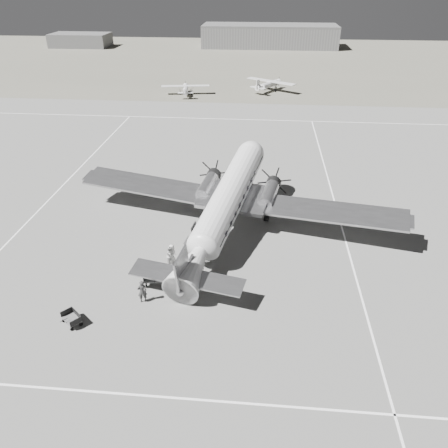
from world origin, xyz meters
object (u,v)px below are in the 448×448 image
Objects in this scene: ground_crew at (142,291)px; light_plane_right at (269,85)px; hangar_main at (270,36)px; light_plane_left at (186,90)px; baggage_cart_far at (72,319)px; baggage_cart_near at (156,278)px; ramp_agent at (170,256)px; dc3_airliner at (226,205)px; passenger at (172,254)px; shed_secondary at (81,40)px.

light_plane_right is at bearing -120.41° from ground_crew.
hangar_main is 66.61m from light_plane_left.
baggage_cart_far is at bearing -95.85° from hangar_main.
ramp_agent is at bearing 68.98° from baggage_cart_near.
dc3_airliner reaches higher than baggage_cart_far.
light_plane_left is at bearing 116.44° from dc3_airliner.
passenger is at bearing 68.98° from baggage_cart_near.
baggage_cart_far is 0.81× the size of ground_crew.
light_plane_right is 7.32× the size of baggage_cart_far.
ramp_agent is at bearing -64.33° from light_plane_right.
dc3_airliner is at bearing -85.73° from light_plane_left.
ground_crew is at bearing -94.07° from hangar_main.
dc3_airliner is 56.09m from light_plane_right.
baggage_cart_far is 0.88× the size of ramp_agent.
baggage_cart_near is at bearing 161.09° from ramp_agent.
ground_crew reaches higher than baggage_cart_near.
dc3_airliner is at bearing 50.88° from baggage_cart_near.
dc3_airliner is at bearing -140.08° from ground_crew.
shed_secondary is 124.42m from dc3_airliner.
shed_secondary is at bearing 151.68° from baggage_cart_far.
shed_secondary is at bearing 18.16° from ramp_agent.
shed_secondary is 10.64× the size of ramp_agent.
hangar_main reaches higher than shed_secondary.
light_plane_right is 61.31m from passenger.
passenger is at bearing -90.83° from light_plane_left.
light_plane_left is 5.55× the size of ramp_agent.
ramp_agent is 1.01× the size of passenger.
ground_crew is at bearing -67.13° from shed_secondary.
light_plane_right reaches higher than ground_crew.
light_plane_right is 6.53× the size of passenger.
ramp_agent is at bearing -90.94° from light_plane_left.
baggage_cart_near is at bearing 86.94° from baggage_cart_far.
hangar_main is 60.22m from shed_secondary.
ramp_agent reaches higher than baggage_cart_near.
shed_secondary is at bearing -89.68° from ground_crew.
dc3_airliner reaches higher than baggage_cart_near.
light_plane_left is 57.18m from ramp_agent.
passenger is (0.68, 2.96, 0.30)m from baggage_cart_near.
passenger is (52.20, -115.86, -1.16)m from shed_secondary.
hangar_main is 22.90× the size of ground_crew.
light_plane_left reaches higher than baggage_cart_near.
baggage_cart_far is at bearing -69.27° from shed_secondary.
ground_crew is at bearing -104.62° from dc3_airliner.
passenger is at bearing -125.46° from ground_crew.
light_plane_right is 69.92m from baggage_cart_far.
hangar_main is at bearing 66.69° from light_plane_left.
light_plane_left reaches higher than baggage_cart_far.
dc3_airliner is at bearing -60.86° from light_plane_right.
shed_secondary is 131.29m from ground_crew.
ground_crew is at bearing 161.09° from ramp_agent.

